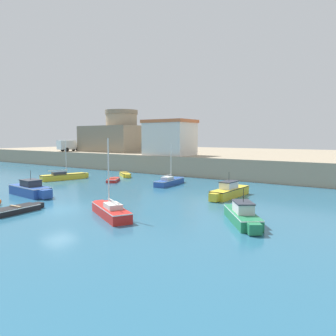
{
  "coord_description": "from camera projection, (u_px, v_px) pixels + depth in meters",
  "views": [
    {
      "loc": [
        21.75,
        -15.96,
        5.82
      ],
      "look_at": [
        -0.9,
        16.46,
        2.0
      ],
      "focal_mm": 35.0,
      "sensor_mm": 36.0,
      "label": 1
    }
  ],
  "objects": [
    {
      "name": "motorboat_blue_0",
      "position": [
        31.0,
        189.0,
        32.23
      ],
      "size": [
        6.05,
        2.34,
        2.5
      ],
      "color": "#284C9E",
      "rests_on": "ground"
    },
    {
      "name": "sailboat_red_6",
      "position": [
        110.0,
        210.0,
        23.75
      ],
      "size": [
        5.7,
        3.67,
        5.71
      ],
      "color": "red",
      "rests_on": "ground"
    },
    {
      "name": "ground_plane",
      "position": [
        59.0,
        210.0,
        25.98
      ],
      "size": [
        200.0,
        200.0,
        0.0
      ],
      "primitive_type": "plane",
      "color": "#28607F"
    },
    {
      "name": "motorboat_yellow_2",
      "position": [
        229.0,
        191.0,
        31.38
      ],
      "size": [
        1.69,
        6.28,
        2.47
      ],
      "color": "yellow",
      "rests_on": "ground"
    },
    {
      "name": "quay_seawall",
      "position": [
        255.0,
        160.0,
        61.79
      ],
      "size": [
        120.0,
        40.0,
        2.85
      ],
      "primitive_type": "cube",
      "color": "gray",
      "rests_on": "ground"
    },
    {
      "name": "dinghy_red_3",
      "position": [
        113.0,
        180.0,
        42.31
      ],
      "size": [
        2.64,
        3.41,
        0.51
      ],
      "color": "red",
      "rests_on": "ground"
    },
    {
      "name": "dinghy_yellow_7",
      "position": [
        125.0,
        175.0,
        47.52
      ],
      "size": [
        3.52,
        2.93,
        0.63
      ],
      "color": "yellow",
      "rests_on": "ground"
    },
    {
      "name": "sailboat_blue_4",
      "position": [
        170.0,
        181.0,
        39.37
      ],
      "size": [
        1.85,
        5.86,
        4.95
      ],
      "color": "#284C9E",
      "rests_on": "ground"
    },
    {
      "name": "motorboat_green_8",
      "position": [
        243.0,
        215.0,
        21.94
      ],
      "size": [
        4.27,
        5.17,
        2.39
      ],
      "color": "#237A4C",
      "rests_on": "ground"
    },
    {
      "name": "dinghy_black_5",
      "position": [
        17.0,
        209.0,
        25.08
      ],
      "size": [
        1.63,
        4.14,
        0.55
      ],
      "color": "black",
      "rests_on": "ground"
    },
    {
      "name": "harbor_shed_near_wharf",
      "position": [
        170.0,
        137.0,
        52.09
      ],
      "size": [
        7.65,
        5.51,
        5.6
      ],
      "color": "silver",
      "rests_on": "quay_seawall"
    },
    {
      "name": "sailboat_yellow_1",
      "position": [
        64.0,
        176.0,
        44.13
      ],
      "size": [
        2.76,
        6.55,
        5.33
      ],
      "color": "yellow",
      "rests_on": "ground"
    },
    {
      "name": "fortress",
      "position": [
        122.0,
        136.0,
        66.16
      ],
      "size": [
        12.43,
        12.43,
        8.22
      ],
      "color": "gray",
      "rests_on": "quay_seawall"
    },
    {
      "name": "truck_on_quay",
      "position": [
        69.0,
        145.0,
        65.44
      ],
      "size": [
        2.95,
        4.64,
        2.2
      ],
      "color": "silver",
      "rests_on": "quay_seawall"
    }
  ]
}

